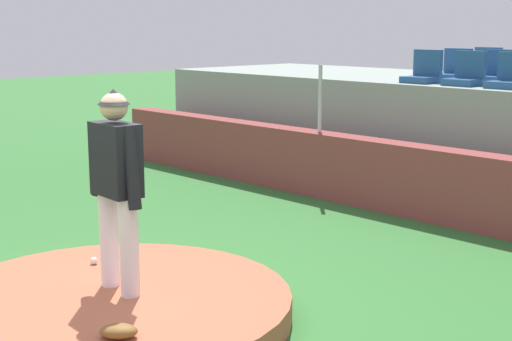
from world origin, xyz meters
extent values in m
plane|color=#306C2F|center=(0.00, 0.00, 0.00)|extent=(60.00, 60.00, 0.00)
cylinder|color=#AC5C3F|center=(0.00, 0.00, 0.12)|extent=(3.25, 3.25, 0.23)
cylinder|color=white|center=(-0.23, 0.14, 0.68)|extent=(0.17, 0.17, 0.89)
cylinder|color=white|center=(0.13, 0.12, 0.68)|extent=(0.17, 0.17, 0.89)
cube|color=black|center=(-0.05, 0.13, 1.45)|extent=(0.52, 0.30, 0.65)
cylinder|color=black|center=(-0.32, 0.15, 1.41)|extent=(0.36, 0.14, 0.72)
cylinder|color=black|center=(0.22, 0.11, 1.41)|extent=(0.21, 0.13, 0.73)
sphere|color=tan|center=(-0.05, 0.13, 1.92)|extent=(0.25, 0.25, 0.25)
cone|color=black|center=(-0.05, 0.13, 2.00)|extent=(0.30, 0.30, 0.14)
sphere|color=white|center=(-0.88, 0.36, 0.27)|extent=(0.07, 0.07, 0.07)
ellipsoid|color=brown|center=(0.84, -0.47, 0.29)|extent=(0.36, 0.35, 0.11)
cube|color=brown|center=(0.00, 5.12, 0.50)|extent=(13.69, 0.40, 0.99)
cylinder|color=silver|center=(-2.08, 5.12, 1.51)|extent=(0.06, 0.06, 1.03)
cube|color=#234E7F|center=(-1.05, 6.25, 1.80)|extent=(0.48, 0.44, 0.10)
cube|color=#234E7F|center=(-1.05, 6.43, 2.05)|extent=(0.48, 0.08, 0.40)
cube|color=#234E7F|center=(-0.33, 6.27, 1.80)|extent=(0.48, 0.44, 0.10)
cube|color=#234E7F|center=(-0.33, 6.45, 2.05)|extent=(0.48, 0.08, 0.40)
cube|color=#234E7F|center=(0.37, 6.26, 1.80)|extent=(0.48, 0.44, 0.10)
cube|color=#234E7F|center=(-1.06, 7.13, 1.80)|extent=(0.48, 0.44, 0.10)
cube|color=#234E7F|center=(-1.06, 7.31, 2.05)|extent=(0.48, 0.08, 0.40)
cube|color=#234E7F|center=(-0.34, 7.15, 1.80)|extent=(0.48, 0.44, 0.10)
cube|color=#234E7F|center=(-0.34, 7.33, 2.05)|extent=(0.48, 0.08, 0.40)
cube|color=#234E7F|center=(-1.04, 8.04, 1.80)|extent=(0.48, 0.44, 0.10)
cube|color=#234E7F|center=(-1.04, 8.22, 2.05)|extent=(0.48, 0.08, 0.40)
camera|label=1|loc=(5.51, -3.45, 2.61)|focal=52.55mm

